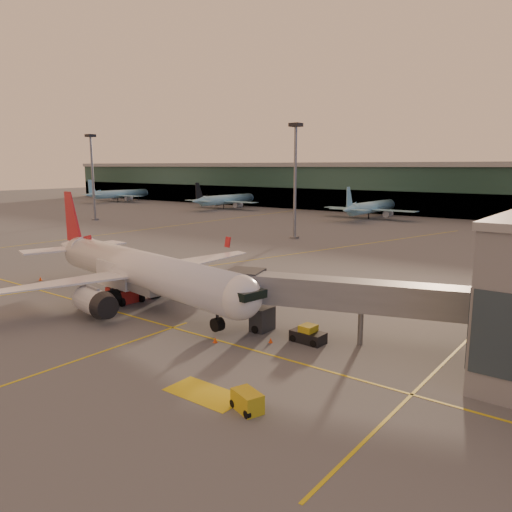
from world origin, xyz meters
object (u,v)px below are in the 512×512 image
Objects in this scene: catering_truck at (121,278)px; pushback_tug at (308,335)px; main_airplane at (137,270)px; gpu_cart at (247,401)px.

catering_truck reaches higher than pushback_tug.
catering_truck is at bearing -162.12° from main_airplane.
main_airplane is at bearing 174.42° from gpu_cart.
gpu_cart is 14.39m from pushback_tug.
pushback_tug is at bearing 11.68° from main_airplane.
pushback_tug is at bearing 9.18° from catering_truck.
gpu_cart is at bearing -16.80° from catering_truck.
main_airplane is at bearing -174.62° from pushback_tug.
catering_truck is at bearing -173.98° from pushback_tug.
main_airplane reaches higher than pushback_tug.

